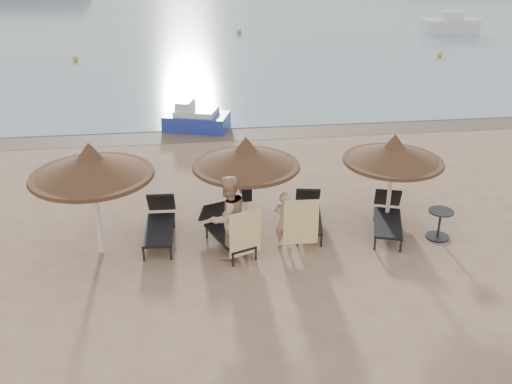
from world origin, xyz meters
TOP-DOWN VIEW (x-y plane):
  - ground at (0.00, 0.00)m, footprint 160.00×160.00m
  - wet_sand_strip at (0.00, 9.40)m, footprint 200.00×1.60m
  - palapa_left at (-3.79, 1.22)m, footprint 2.79×2.79m
  - palapa_center at (-0.26, 1.68)m, footprint 2.61×2.61m
  - palapa_right at (3.41, 1.70)m, footprint 2.50×2.50m
  - lounger_far_left at (-2.41, 1.80)m, footprint 0.79×2.12m
  - lounger_near_left at (-0.84, 1.27)m, footprint 1.30×2.07m
  - lounger_near_right at (1.36, 1.86)m, footprint 0.96×1.99m
  - lounger_far_right at (3.32, 1.42)m, footprint 1.25×2.12m
  - side_table at (4.45, 0.86)m, footprint 0.62×0.62m
  - person_left at (-0.79, 0.65)m, footprint 1.29×1.17m
  - person_right at (0.55, 0.86)m, footprint 0.94×0.88m
  - towel_left at (-0.44, 0.30)m, footprint 0.75×0.31m
  - towel_right at (0.90, 0.61)m, footprint 0.83×0.05m
  - bag_patterned at (-0.26, 1.86)m, footprint 0.31×0.14m
  - bag_dark at (-0.26, 1.52)m, footprint 0.25×0.09m
  - pedal_boat at (-1.25, 10.18)m, footprint 2.69×2.06m
  - buoy_left at (-7.78, 23.34)m, footprint 0.35×0.35m
  - buoy_mid at (2.58, 31.56)m, footprint 0.40×0.40m
  - buoy_right at (13.65, 21.78)m, footprint 0.34×0.34m

SIDE VIEW (x-z plane):
  - ground at x=0.00m, z-range 0.00..0.00m
  - wet_sand_strip at x=0.00m, z-range 0.00..0.01m
  - buoy_right at x=13.65m, z-range 0.00..0.34m
  - buoy_left at x=-7.78m, z-range 0.00..0.35m
  - buoy_mid at x=2.58m, z-range 0.00..0.40m
  - side_table at x=4.45m, z-range -0.02..0.72m
  - lounger_near_right at x=1.36m, z-range -0.04..0.81m
  - lounger_near_left at x=-0.84m, z-range -0.04..0.84m
  - lounger_far_right at x=3.32m, z-range -0.05..0.86m
  - pedal_boat at x=-1.25m, z-range -0.14..0.96m
  - lounger_far_left at x=-2.41m, z-range -0.05..0.89m
  - towel_left at x=-0.44m, z-range 0.21..1.34m
  - towel_right at x=0.90m, z-range 0.22..1.38m
  - person_right at x=0.55m, z-range 0.00..1.71m
  - bag_dark at x=-0.26m, z-range 0.99..1.33m
  - person_left at x=-0.79m, z-range 0.00..2.36m
  - bag_patterned at x=-0.26m, z-range 1.07..1.46m
  - palapa_right at x=3.41m, z-range 0.74..3.22m
  - palapa_center at x=-0.26m, z-range 0.77..3.35m
  - palapa_left at x=-3.79m, z-range 0.82..3.59m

